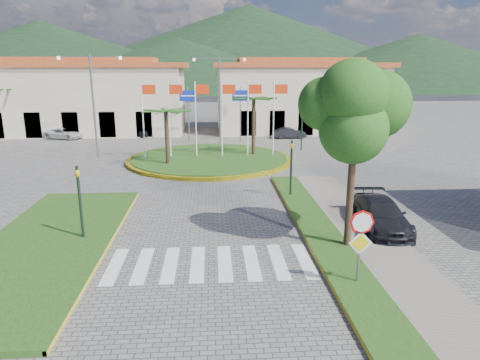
{
  "coord_description": "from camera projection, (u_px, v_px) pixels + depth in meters",
  "views": [
    {
      "loc": [
        0.2,
        -10.49,
        6.99
      ],
      "look_at": [
        1.43,
        8.0,
        2.11
      ],
      "focal_mm": 32.0,
      "sensor_mm": 36.0,
      "label": 1
    }
  ],
  "objects": [
    {
      "name": "car_dark_a",
      "position": [
        133.0,
        130.0,
        44.47
      ],
      "size": [
        4.25,
        2.54,
        1.36
      ],
      "primitive_type": "imported",
      "rotation": [
        0.0,
        0.0,
        1.32
      ],
      "color": "black",
      "rests_on": "ground"
    },
    {
      "name": "median_left",
      "position": [
        47.0,
        244.0,
        17.24
      ],
      "size": [
        5.0,
        14.0,
        0.18
      ],
      "primitive_type": "cube",
      "color": "#1B4112",
      "rests_on": "ground"
    },
    {
      "name": "hill_far_mid",
      "position": [
        249.0,
        46.0,
        163.41
      ],
      "size": [
        180.0,
        180.0,
        30.0
      ],
      "primitive_type": "cone",
      "color": "black",
      "rests_on": "ground"
    },
    {
      "name": "white_van",
      "position": [
        64.0,
        134.0,
        43.14
      ],
      "size": [
        4.26,
        2.99,
        1.08
      ],
      "primitive_type": "imported",
      "rotation": [
        0.0,
        0.0,
        1.23
      ],
      "color": "#BCBCBE",
      "rests_on": "ground"
    },
    {
      "name": "building_right",
      "position": [
        298.0,
        96.0,
        48.2
      ],
      "size": [
        19.08,
        9.54,
        8.05
      ],
      "color": "#C8B597",
      "rests_on": "ground"
    },
    {
      "name": "car_dark_b",
      "position": [
        289.0,
        133.0,
        43.49
      ],
      "size": [
        3.43,
        1.37,
        1.11
      ],
      "primitive_type": "imported",
      "rotation": [
        0.0,
        0.0,
        1.63
      ],
      "color": "black",
      "rests_on": "ground"
    },
    {
      "name": "ground",
      "position": [
        208.0,
        327.0,
        11.89
      ],
      "size": [
        160.0,
        160.0,
        0.0
      ],
      "primitive_type": "plane",
      "color": "#605D5B",
      "rests_on": "ground"
    },
    {
      "name": "direction_sign_west",
      "position": [
        188.0,
        105.0,
        40.74
      ],
      "size": [
        1.6,
        0.14,
        5.2
      ],
      "color": "slate",
      "rests_on": "ground"
    },
    {
      "name": "roundabout_island",
      "position": [
        210.0,
        159.0,
        33.07
      ],
      "size": [
        12.7,
        12.7,
        6.0
      ],
      "color": "yellow",
      "rests_on": "ground"
    },
    {
      "name": "deciduous_tree",
      "position": [
        355.0,
        118.0,
        15.75
      ],
      "size": [
        3.6,
        3.6,
        6.8
      ],
      "color": "black",
      "rests_on": "ground"
    },
    {
      "name": "crosswalk",
      "position": [
        209.0,
        263.0,
        15.75
      ],
      "size": [
        8.0,
        3.0,
        0.01
      ],
      "primitive_type": "cube",
      "color": "silver",
      "rests_on": "ground"
    },
    {
      "name": "hill_far_west",
      "position": [
        43.0,
        55.0,
        140.64
      ],
      "size": [
        140.0,
        140.0,
        22.0
      ],
      "primitive_type": "cone",
      "color": "black",
      "rests_on": "ground"
    },
    {
      "name": "traffic_light_left",
      "position": [
        80.0,
        196.0,
        17.33
      ],
      "size": [
        0.15,
        0.18,
        3.2
      ],
      "color": "black",
      "rests_on": "ground"
    },
    {
      "name": "traffic_light_right",
      "position": [
        291.0,
        163.0,
        23.26
      ],
      "size": [
        0.15,
        0.18,
        3.2
      ],
      "color": "black",
      "rests_on": "ground"
    },
    {
      "name": "sidewalk_right",
      "position": [
        389.0,
        283.0,
        14.19
      ],
      "size": [
        4.0,
        28.0,
        0.15
      ],
      "primitive_type": "cube",
      "color": "gray",
      "rests_on": "ground"
    },
    {
      "name": "street_lamp_west",
      "position": [
        93.0,
        101.0,
        33.32
      ],
      "size": [
        4.8,
        0.16,
        8.0
      ],
      "color": "slate",
      "rests_on": "ground"
    },
    {
      "name": "car_side_right",
      "position": [
        380.0,
        214.0,
        18.96
      ],
      "size": [
        2.26,
        4.8,
        1.35
      ],
      "primitive_type": "imported",
      "rotation": [
        0.0,
        0.0,
        -0.08
      ],
      "color": "black",
      "rests_on": "ground"
    },
    {
      "name": "street_lamp_centre",
      "position": [
        220.0,
        95.0,
        39.75
      ],
      "size": [
        4.8,
        0.16,
        8.0
      ],
      "color": "slate",
      "rests_on": "ground"
    },
    {
      "name": "hill_far_east",
      "position": [
        417.0,
        61.0,
        144.35
      ],
      "size": [
        120.0,
        120.0,
        18.0
      ],
      "primitive_type": "cone",
      "color": "black",
      "rests_on": "ground"
    },
    {
      "name": "traffic_light_far",
      "position": [
        302.0,
        128.0,
        37.0
      ],
      "size": [
        0.18,
        0.15,
        3.2
      ],
      "color": "black",
      "rests_on": "ground"
    },
    {
      "name": "verge_right",
      "position": [
        354.0,
        283.0,
        14.1
      ],
      "size": [
        1.6,
        28.0,
        0.18
      ],
      "primitive_type": "cube",
      "color": "#1B4112",
      "rests_on": "ground"
    },
    {
      "name": "stop_sign",
      "position": [
        361.0,
        236.0,
        13.64
      ],
      "size": [
        0.8,
        0.11,
        2.65
      ],
      "color": "slate",
      "rests_on": "ground"
    },
    {
      "name": "building_left",
      "position": [
        81.0,
        97.0,
        46.66
      ],
      "size": [
        23.32,
        9.54,
        8.05
      ],
      "color": "#C8B597",
      "rests_on": "ground"
    },
    {
      "name": "direction_sign_east",
      "position": [
        240.0,
        105.0,
        41.06
      ],
      "size": [
        1.6,
        0.14,
        5.2
      ],
      "color": "slate",
      "rests_on": "ground"
    },
    {
      "name": "hill_near_back",
      "position": [
        178.0,
        64.0,
        134.64
      ],
      "size": [
        110.0,
        110.0,
        16.0
      ],
      "primitive_type": "cone",
      "color": "black",
      "rests_on": "ground"
    }
  ]
}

